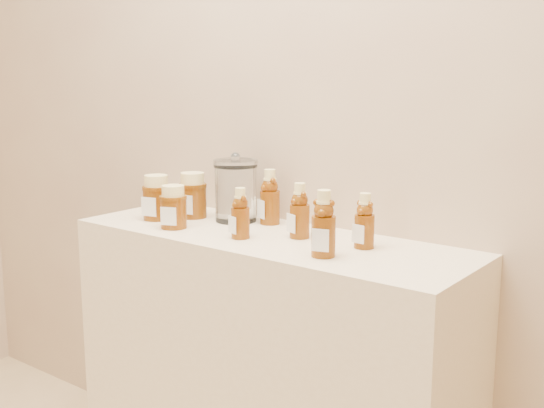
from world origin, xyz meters
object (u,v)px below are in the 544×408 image
Objects in this scene: bear_bottle_back_left at (270,193)px; honey_jar_left at (157,197)px; display_table at (268,383)px; bear_bottle_front_left at (240,210)px; glass_canister at (236,188)px.

bear_bottle_back_left is 0.36m from honey_jar_left.
display_table is 0.54m from bear_bottle_front_left.
display_table is at bearing 77.16° from bear_bottle_front_left.
honey_jar_left is (-0.41, -0.04, 0.52)m from display_table.
bear_bottle_back_left is at bearing 16.32° from glass_canister.
display_table is at bearing -32.11° from bear_bottle_back_left.
glass_canister is (-0.16, 0.16, 0.02)m from bear_bottle_front_left.
honey_jar_left is at bearing -147.84° from glass_canister.
glass_canister reaches higher than honey_jar_left.
honey_jar_left reaches higher than display_table.
honey_jar_left is (-0.32, -0.16, -0.02)m from bear_bottle_back_left.
bear_bottle_front_left is (-0.04, -0.07, 0.53)m from display_table.
bear_bottle_front_left is at bearing -119.78° from display_table.
bear_bottle_back_left is 1.35× the size of honey_jar_left.
bear_bottle_front_left is 1.15× the size of honey_jar_left.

